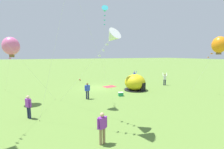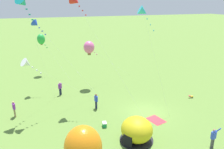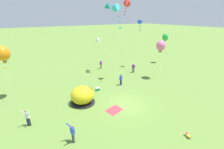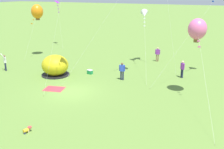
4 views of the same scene
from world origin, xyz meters
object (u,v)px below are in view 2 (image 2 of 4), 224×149
at_px(toddler_crawling, 191,96).
at_px(kite_white, 27,64).
at_px(kite_blue, 36,24).
at_px(person_center_field, 96,100).
at_px(cooler_box, 104,124).
at_px(person_flying_kite, 213,137).
at_px(kite_teal, 23,3).
at_px(kite_pink, 89,47).
at_px(kite_cyan, 143,12).
at_px(person_watching_sky, 14,108).
at_px(kite_green, 41,39).
at_px(kite_red, 76,1).
at_px(kite_orange, 83,147).
at_px(popup_tent, 137,130).
at_px(person_strolling, 60,88).

bearing_deg(toddler_crawling, kite_white, 86.40).
height_order(toddler_crawling, kite_blue, kite_blue).
bearing_deg(person_center_field, toddler_crawling, -96.30).
distance_m(cooler_box, kite_white, 8.95).
height_order(person_flying_kite, kite_blue, kite_blue).
bearing_deg(kite_teal, kite_white, 172.58).
xyz_separation_m(person_center_field, kite_pink, (6.66, -1.08, 4.44)).
height_order(kite_white, kite_cyan, kite_cyan).
xyz_separation_m(toddler_crawling, kite_teal, (2.99, 17.65, 10.79)).
relative_size(person_watching_sky, kite_green, 0.27).
bearing_deg(kite_green, kite_red, -166.49).
distance_m(person_watching_sky, kite_orange, 15.87).
bearing_deg(person_flying_kite, person_center_field, 34.88).
relative_size(person_watching_sky, kite_blue, 0.19).
bearing_deg(kite_cyan, popup_tent, 150.54).
distance_m(popup_tent, person_flying_kite, 5.97).
bearing_deg(person_watching_sky, kite_pink, -59.11).
bearing_deg(kite_white, kite_orange, -171.20).
bearing_deg(popup_tent, cooler_box, 32.01).
bearing_deg(kite_green, person_strolling, -172.15).
xyz_separation_m(kite_teal, kite_orange, (-15.25, -1.83, -5.27)).
bearing_deg(cooler_box, kite_cyan, -82.53).
height_order(person_watching_sky, kite_white, kite_white).
distance_m(cooler_box, toddler_crawling, 12.04).
height_order(kite_red, kite_orange, kite_red).
xyz_separation_m(person_watching_sky, person_center_field, (-1.11, -8.19, 0.00)).
xyz_separation_m(person_strolling, kite_red, (-3.43, -1.79, 10.12)).
xyz_separation_m(toddler_crawling, kite_cyan, (-1.96, 8.00, 10.03)).
bearing_deg(kite_teal, kite_pink, -55.69).
relative_size(cooler_box, person_flying_kite, 0.31).
relative_size(person_strolling, kite_green, 0.27).
distance_m(person_flying_kite, kite_orange, 12.62).
relative_size(popup_tent, kite_white, 0.37).
bearing_deg(kite_blue, kite_pink, -100.24).
height_order(person_center_field, kite_green, kite_green).
relative_size(popup_tent, person_flying_kite, 1.49).
bearing_deg(person_flying_kite, kite_white, 54.08).
bearing_deg(cooler_box, kite_green, 12.85).
xyz_separation_m(cooler_box, person_watching_sky, (4.84, 7.89, 0.74)).
distance_m(popup_tent, kite_white, 11.31).
xyz_separation_m(kite_green, kite_orange, (-28.04, -0.13, 0.14)).
xyz_separation_m(popup_tent, person_center_field, (6.68, 1.55, -0.03)).
relative_size(kite_white, kite_teal, 0.65).
bearing_deg(kite_red, cooler_box, -168.74).
bearing_deg(kite_green, popup_tent, -164.18).
bearing_deg(kite_blue, kite_cyan, -141.96).
distance_m(kite_white, kite_blue, 8.50).
bearing_deg(person_watching_sky, toddler_crawling, -96.90).
height_order(kite_cyan, kite_blue, kite_cyan).
bearing_deg(person_flying_kite, kite_red, 35.64).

